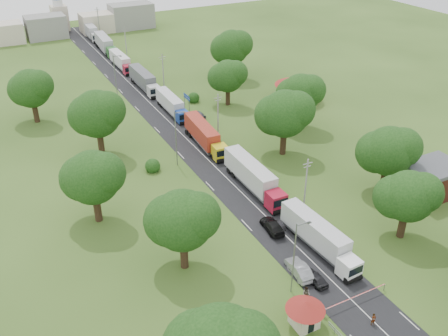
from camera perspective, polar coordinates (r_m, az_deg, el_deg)
ground at (r=77.60m, az=2.72°, el=-3.51°), size 260.00×260.00×0.00m
road at (r=93.04m, az=-3.42°, el=2.48°), size 8.00×200.00×0.04m
boom_barrier at (r=60.76m, az=13.78°, el=-14.56°), size 9.22×0.35×1.18m
guard_booth at (r=57.00m, az=9.26°, el=-15.78°), size 4.40×4.40×3.45m
info_sign at (r=106.22m, az=-4.28°, el=7.80°), size 0.12×3.10×4.10m
pole_1 at (r=72.86m, az=9.32°, el=-1.97°), size 1.60×0.24×9.00m
pole_2 at (r=93.96m, az=-0.69°, el=5.98°), size 1.60×0.24×9.00m
pole_3 at (r=117.97m, az=-6.96°, el=10.80°), size 1.60×0.24×9.00m
pole_4 at (r=143.43m, az=-11.16°, el=13.88°), size 1.60×0.24×9.00m
pole_5 at (r=169.69m, az=-14.15°, el=15.97°), size 1.60×0.24×9.00m
lamp_0 at (r=58.49m, az=8.14°, el=-9.79°), size 2.03×0.22×10.00m
lamp_1 at (r=84.59m, az=-5.43°, el=3.68°), size 2.03×0.22×10.00m
lamp_2 at (r=115.50m, az=-12.26°, el=10.38°), size 2.03×0.22×10.00m
tree_2 at (r=70.38m, az=20.25°, el=-2.99°), size 8.00×8.00×10.10m
tree_3 at (r=79.83m, az=18.29°, el=1.90°), size 8.80×8.80×11.07m
tree_4 at (r=87.68m, az=6.93°, el=6.22°), size 9.60×9.60×12.05m
tree_5 at (r=98.80m, az=8.72°, el=8.45°), size 8.80×8.80×11.07m
tree_6 at (r=109.02m, az=0.41°, el=10.48°), size 8.00×8.00×10.10m
tree_7 at (r=125.32m, az=0.85°, el=13.66°), size 9.60×9.60×12.05m
tree_10 at (r=60.72m, az=-4.84°, el=-5.89°), size 8.80×8.80×11.07m
tree_11 at (r=71.32m, az=-14.81°, el=-1.00°), size 8.80×8.80×11.07m
tree_12 at (r=89.75m, az=-14.36°, el=6.05°), size 9.60×9.60×12.05m
tree_13 at (r=107.36m, az=-21.23°, el=8.50°), size 8.80×8.80×11.07m
house_brick at (r=83.72m, az=22.69°, el=-1.22°), size 8.60×6.60×5.20m
house_cream at (r=113.44m, az=8.45°, el=9.36°), size 10.08×10.08×5.80m
distant_town at (r=173.70m, az=-16.12°, el=15.61°), size 52.00×8.00×8.00m
church at (r=180.14m, az=-18.32°, el=16.40°), size 5.00×5.00×12.30m
truck_0 at (r=67.42m, az=10.80°, el=-7.67°), size 3.09×14.51×4.01m
truck_1 at (r=78.86m, az=3.36°, el=-0.98°), size 2.80×15.65×4.34m
truck_2 at (r=92.30m, az=-2.28°, el=3.80°), size 3.37×14.96×4.13m
truck_3 at (r=106.82m, az=-6.03°, el=7.26°), size 2.53×13.58×3.76m
truck_4 at (r=121.19m, az=-9.15°, el=9.92°), size 2.59×15.08×4.18m
truck_5 at (r=136.71m, az=-11.69°, el=11.87°), size 2.51×13.59×3.77m
truck_6 at (r=152.46m, az=-13.46°, el=13.63°), size 3.32×15.75×4.35m
truck_7 at (r=168.53m, az=-15.02°, el=14.90°), size 2.93×15.02×4.16m
car_lane_front at (r=63.28m, az=10.38°, el=-12.24°), size 1.61×3.91×1.33m
car_lane_mid at (r=63.90m, az=8.58°, el=-11.38°), size 2.25×5.11×1.63m
car_lane_rear at (r=70.74m, az=5.53°, el=-6.61°), size 2.59×5.27×1.47m
car_verge_near at (r=84.12m, az=3.92°, el=-0.16°), size 2.63×5.08×1.37m
car_verge_far at (r=104.48m, az=-3.05°, el=6.12°), size 2.48×4.66×1.51m
pedestrian_near at (r=59.65m, az=16.71°, el=-16.25°), size 0.59×0.40×1.56m
pedestrian_booth at (r=60.60m, az=9.37°, el=-14.02°), size 1.13×1.18×1.92m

